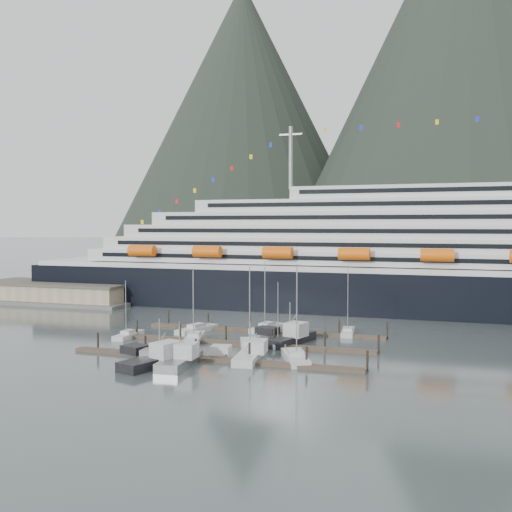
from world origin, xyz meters
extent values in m
plane|color=#424E4D|center=(0.00, 0.00, 0.00)|extent=(1600.00, 1600.00, 0.00)
cone|color=black|center=(40.00, 560.00, 180.00)|extent=(400.00, 400.00, 420.00)
cone|color=black|center=(-220.00, 600.00, 145.00)|extent=(340.00, 340.00, 340.00)
cube|color=black|center=(25.00, 55.00, 4.00)|extent=(210.00, 28.00, 12.00)
cube|color=silver|center=(25.00, 55.00, 10.50)|extent=(205.80, 27.44, 1.50)
cube|color=silver|center=(30.00, 55.00, 13.10)|extent=(185.00, 26.00, 3.20)
cube|color=black|center=(30.00, 41.95, 13.26)|extent=(175.75, 0.20, 1.00)
cube|color=silver|center=(32.00, 55.00, 16.30)|extent=(180.00, 25.00, 3.20)
cube|color=black|center=(32.00, 42.45, 16.46)|extent=(171.00, 0.20, 1.00)
cube|color=silver|center=(34.00, 55.00, 19.50)|extent=(172.00, 24.00, 3.20)
cube|color=black|center=(34.00, 42.95, 19.66)|extent=(163.40, 0.20, 1.00)
cube|color=silver|center=(36.00, 55.00, 22.70)|extent=(160.00, 23.00, 3.20)
cube|color=black|center=(36.00, 43.45, 22.86)|extent=(152.00, 0.20, 1.00)
cube|color=silver|center=(38.00, 55.00, 25.80)|extent=(140.00, 22.00, 3.00)
cube|color=black|center=(38.00, 43.95, 25.95)|extent=(133.00, 0.20, 1.00)
cube|color=silver|center=(40.00, 55.00, 28.80)|extent=(95.00, 20.00, 3.00)
cube|color=black|center=(40.00, 44.95, 28.95)|extent=(90.25, 0.20, 1.00)
cylinder|color=gray|center=(-10.00, 55.00, 38.30)|extent=(1.00, 1.00, 16.00)
cylinder|color=#FF640D|center=(-45.00, 40.00, 14.50)|extent=(7.00, 2.80, 2.80)
cylinder|color=#FF640D|center=(-27.00, 40.00, 14.50)|extent=(7.00, 2.80, 2.80)
cylinder|color=#FF640D|center=(-9.00, 40.00, 14.50)|extent=(7.00, 2.80, 2.80)
cylinder|color=#FF640D|center=(9.00, 40.00, 14.50)|extent=(7.00, 2.80, 2.80)
cylinder|color=#FF640D|center=(27.00, 40.00, 14.50)|extent=(7.00, 2.80, 2.80)
cube|color=#595956|center=(-72.00, 42.00, 0.30)|extent=(46.00, 20.00, 1.20)
cube|color=tan|center=(-72.00, 42.00, 2.50)|extent=(42.00, 16.00, 5.00)
cube|color=#595147|center=(-72.00, 42.00, 5.20)|extent=(43.00, 17.00, 0.60)
cube|color=#4D3E31|center=(-5.00, -10.00, 0.25)|extent=(48.00, 2.00, 0.50)
cylinder|color=black|center=(-26.00, -8.90, 1.40)|extent=(0.36, 0.36, 3.20)
cylinder|color=black|center=(-17.00, -8.90, 1.40)|extent=(0.36, 0.36, 3.20)
cylinder|color=black|center=(-8.00, -8.90, 1.40)|extent=(0.36, 0.36, 3.20)
cylinder|color=black|center=(1.00, -8.90, 1.40)|extent=(0.36, 0.36, 3.20)
cylinder|color=black|center=(10.00, -8.90, 1.40)|extent=(0.36, 0.36, 3.20)
cylinder|color=black|center=(19.00, -8.90, 1.40)|extent=(0.36, 0.36, 3.20)
cube|color=#4D3E31|center=(-5.00, 3.00, 0.25)|extent=(48.00, 2.00, 0.50)
cylinder|color=black|center=(-26.00, 4.10, 1.40)|extent=(0.36, 0.36, 3.20)
cylinder|color=black|center=(-17.00, 4.10, 1.40)|extent=(0.36, 0.36, 3.20)
cylinder|color=black|center=(-8.00, 4.10, 1.40)|extent=(0.36, 0.36, 3.20)
cylinder|color=black|center=(1.00, 4.10, 1.40)|extent=(0.36, 0.36, 3.20)
cylinder|color=black|center=(10.00, 4.10, 1.40)|extent=(0.36, 0.36, 3.20)
cylinder|color=black|center=(19.00, 4.10, 1.40)|extent=(0.36, 0.36, 3.20)
cube|color=#4D3E31|center=(-5.00, 16.00, 0.25)|extent=(48.00, 2.00, 0.50)
cylinder|color=black|center=(-26.00, 17.10, 1.40)|extent=(0.36, 0.36, 3.20)
cylinder|color=black|center=(-17.00, 17.10, 1.40)|extent=(0.36, 0.36, 3.20)
cylinder|color=black|center=(-8.00, 17.10, 1.40)|extent=(0.36, 0.36, 3.20)
cylinder|color=black|center=(1.00, 17.10, 1.40)|extent=(0.36, 0.36, 3.20)
cylinder|color=black|center=(10.00, 17.10, 1.40)|extent=(0.36, 0.36, 3.20)
cylinder|color=black|center=(19.00, 17.10, 1.40)|extent=(0.36, 0.36, 3.20)
cube|color=#AFAFAF|center=(-27.00, 2.61, 0.25)|extent=(2.58, 8.23, 1.27)
cube|color=#AFAFAF|center=(-27.00, 2.61, 1.04)|extent=(1.89, 2.91, 0.73)
cylinder|color=gray|center=(-26.98, 1.79, 5.80)|extent=(0.15, 0.15, 9.96)
cube|color=#AFAFAF|center=(-14.03, 3.75, 0.25)|extent=(5.39, 10.58, 1.43)
cube|color=#AFAFAF|center=(-14.03, 3.75, 1.18)|extent=(2.96, 4.01, 0.82)
cylinder|color=gray|center=(-13.74, 2.76, 6.94)|extent=(0.16, 0.16, 12.04)
cube|color=#AFAFAF|center=(1.40, 4.86, 0.25)|extent=(5.06, 8.40, 1.20)
cube|color=#AFAFAF|center=(1.40, 4.86, 0.99)|extent=(2.64, 3.28, 0.69)
cylinder|color=gray|center=(1.70, 4.11, 5.97)|extent=(0.14, 0.14, 10.40)
cube|color=#AFAFAF|center=(-2.07, -0.12, 0.25)|extent=(6.98, 12.17, 1.52)
cube|color=#AFAFAF|center=(-2.07, -0.12, 1.25)|extent=(3.55, 4.69, 0.87)
cylinder|color=gray|center=(-1.64, -1.23, 7.56)|extent=(0.17, 0.17, 13.17)
cube|color=#AFAFAF|center=(-17.37, 12.18, 0.25)|extent=(5.29, 10.65, 1.44)
cube|color=#AFAFAF|center=(-17.37, 12.18, 1.19)|extent=(2.94, 4.02, 0.82)
cylinder|color=gray|center=(-17.64, 11.19, 6.46)|extent=(0.16, 0.16, 11.07)
cube|color=#AFAFAF|center=(-4.55, 17.83, 0.25)|extent=(5.06, 10.00, 1.50)
cube|color=#AFAFAF|center=(-4.55, 17.83, 1.23)|extent=(2.90, 3.79, 0.85)
cylinder|color=gray|center=(-4.78, 16.90, 7.45)|extent=(0.17, 0.17, 12.97)
cube|color=#AFAFAF|center=(11.32, 19.14, 0.25)|extent=(3.23, 9.17, 1.20)
cube|color=#AFAFAF|center=(11.32, 19.14, 0.98)|extent=(2.06, 3.32, 0.68)
cylinder|color=gray|center=(11.42, 18.25, 6.99)|extent=(0.14, 0.14, 12.45)
cube|color=#AFAFAF|center=(7.53, -6.04, 0.25)|extent=(7.05, 10.61, 1.61)
cube|color=#AFAFAF|center=(7.53, -6.04, 1.32)|extent=(3.60, 4.24, 0.92)
cylinder|color=gray|center=(7.97, -6.97, 8.09)|extent=(0.18, 0.18, 14.12)
cube|color=black|center=(-11.21, -15.00, 0.35)|extent=(7.89, 14.53, 2.16)
cube|color=black|center=(-16.29, -13.41, 1.72)|extent=(4.42, 4.04, 1.29)
cube|color=#AFAFAF|center=(-9.88, -15.42, 2.48)|extent=(4.14, 4.91, 2.37)
cube|color=black|center=(-9.88, -15.42, 3.34)|extent=(3.85, 4.58, 0.54)
cylinder|color=gray|center=(-11.21, -15.00, 4.31)|extent=(0.17, 0.17, 5.39)
cube|color=gray|center=(-8.12, -14.56, 0.35)|extent=(4.58, 11.47, 2.04)
cube|color=gray|center=(-12.36, -14.91, 1.63)|extent=(3.65, 2.74, 1.22)
cube|color=#AFAFAF|center=(-7.00, -14.46, 2.34)|extent=(3.12, 3.58, 2.24)
cube|color=black|center=(-7.00, -14.46, 3.16)|extent=(2.90, 3.34, 0.51)
cylinder|color=gray|center=(-8.12, -14.56, 4.07)|extent=(0.16, 0.16, 5.09)
cube|color=#AFAFAF|center=(0.49, -7.06, 0.35)|extent=(4.86, 12.87, 1.79)
cube|color=#AFAFAF|center=(-4.24, -7.70, 1.43)|extent=(3.39, 3.14, 1.08)
cube|color=#AFAFAF|center=(1.73, -6.90, 2.06)|extent=(2.99, 4.07, 1.97)
cube|color=black|center=(1.73, -6.90, 2.78)|extent=(2.78, 3.79, 0.45)
cylinder|color=gray|center=(0.49, -7.06, 3.59)|extent=(0.14, 0.14, 4.48)
cube|color=black|center=(3.05, 7.04, 0.35)|extent=(7.15, 13.09, 2.27)
cube|color=black|center=(-1.52, 8.26, 1.81)|extent=(4.43, 3.64, 1.36)
cube|color=#AFAFAF|center=(4.26, 6.72, 2.60)|extent=(4.03, 4.43, 2.49)
cube|color=black|center=(4.26, 6.72, 3.51)|extent=(3.74, 4.13, 0.57)
cylinder|color=gray|center=(3.05, 7.04, 4.53)|extent=(0.18, 0.18, 5.66)
camera|label=1|loc=(30.96, -94.81, 21.10)|focal=42.00mm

